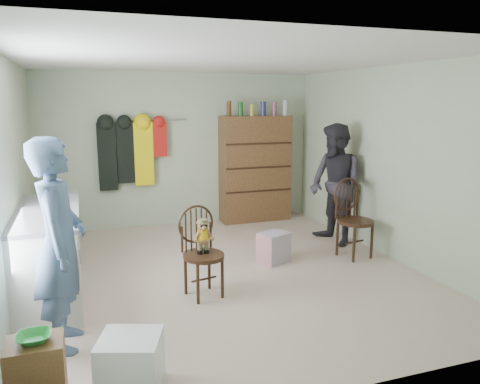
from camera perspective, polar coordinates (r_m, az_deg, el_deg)
name	(u,v)px	position (r m, az deg, el deg)	size (l,w,h in m)	color
ground_plane	(226,273)	(5.74, -1.73, -9.88)	(5.00, 5.00, 0.00)	beige
room_walls	(212,139)	(5.89, -3.38, 6.45)	(5.00, 5.00, 5.00)	beige
counter	(50,253)	(5.37, -22.20, -6.89)	(0.64, 1.86, 0.94)	silver
stool	(37,377)	(3.58, -23.50, -20.00)	(0.36, 0.31, 0.51)	brown
bowl	(33,338)	(3.45, -23.87, -15.94)	(0.22, 0.22, 0.05)	green
plastic_tub	(131,364)	(3.65, -13.19, -19.70)	(0.43, 0.41, 0.41)	white
chair_front	(201,245)	(4.98, -4.73, -6.48)	(0.51, 0.51, 0.96)	#352012
chair_far	(352,215)	(6.38, 13.54, -2.75)	(0.54, 0.54, 1.05)	#352012
striped_bag	(274,248)	(6.07, 4.12, -6.78)	(0.37, 0.29, 0.39)	#E5727A
person_left	(60,245)	(4.14, -21.14, -6.00)	(0.65, 0.43, 1.78)	#476183
person_right	(336,185)	(6.82, 11.57, 0.88)	(0.85, 0.66, 1.74)	#2D2B33
dresser	(255,168)	(8.02, 1.86, 2.91)	(1.20, 0.39, 2.05)	brown
coat_rack	(130,152)	(7.58, -13.24, 4.72)	(1.42, 0.12, 1.09)	#99999E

